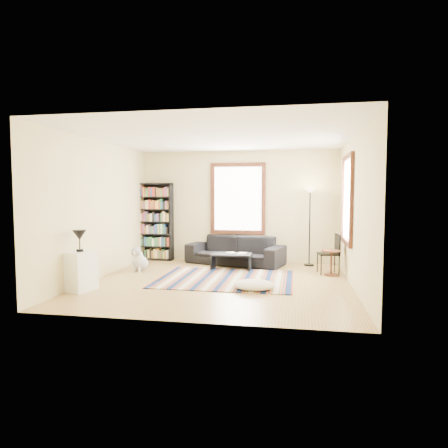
% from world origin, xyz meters
% --- Properties ---
extents(floor, '(5.00, 5.00, 0.10)m').
position_xyz_m(floor, '(0.00, 0.00, -0.05)').
color(floor, tan).
rests_on(floor, ground).
extents(ceiling, '(5.00, 5.00, 0.10)m').
position_xyz_m(ceiling, '(0.00, 0.00, 2.85)').
color(ceiling, white).
rests_on(ceiling, floor).
extents(wall_back, '(5.00, 0.10, 2.80)m').
position_xyz_m(wall_back, '(0.00, 2.55, 1.40)').
color(wall_back, beige).
rests_on(wall_back, floor).
extents(wall_front, '(5.00, 0.10, 2.80)m').
position_xyz_m(wall_front, '(0.00, -2.55, 1.40)').
color(wall_front, beige).
rests_on(wall_front, floor).
extents(wall_left, '(0.10, 5.00, 2.80)m').
position_xyz_m(wall_left, '(-2.55, 0.00, 1.40)').
color(wall_left, beige).
rests_on(wall_left, floor).
extents(wall_right, '(0.10, 5.00, 2.80)m').
position_xyz_m(wall_right, '(2.55, 0.00, 1.40)').
color(wall_right, beige).
rests_on(wall_right, floor).
extents(window_back, '(1.20, 0.06, 1.60)m').
position_xyz_m(window_back, '(0.00, 2.47, 1.60)').
color(window_back, white).
rests_on(window_back, wall_back).
extents(window_right, '(0.06, 1.20, 1.60)m').
position_xyz_m(window_right, '(2.47, 0.80, 1.60)').
color(window_right, white).
rests_on(window_right, wall_right).
extents(rug, '(2.69, 2.15, 0.02)m').
position_xyz_m(rug, '(0.07, 0.27, 0.01)').
color(rug, '#0D1F43').
rests_on(rug, floor).
extents(sofa, '(2.51, 1.52, 0.69)m').
position_xyz_m(sofa, '(-0.00, 2.05, 0.34)').
color(sofa, black).
rests_on(sofa, floor).
extents(bookshelf, '(0.90, 0.30, 2.00)m').
position_xyz_m(bookshelf, '(-2.14, 2.32, 1.00)').
color(bookshelf, black).
rests_on(bookshelf, floor).
extents(coffee_table, '(0.98, 0.67, 0.36)m').
position_xyz_m(coffee_table, '(0.02, 1.35, 0.18)').
color(coffee_table, black).
rests_on(coffee_table, floor).
extents(book_a, '(0.29, 0.27, 0.02)m').
position_xyz_m(book_a, '(-0.08, 1.35, 0.37)').
color(book_a, beige).
rests_on(book_a, coffee_table).
extents(book_b, '(0.21, 0.27, 0.02)m').
position_xyz_m(book_b, '(0.17, 1.40, 0.37)').
color(book_b, beige).
rests_on(book_b, coffee_table).
extents(floor_cushion, '(0.84, 0.69, 0.19)m').
position_xyz_m(floor_cushion, '(0.73, -0.54, 0.09)').
color(floor_cushion, beige).
rests_on(floor_cushion, floor).
extents(floor_lamp, '(0.33, 0.33, 1.86)m').
position_xyz_m(floor_lamp, '(1.78, 2.15, 0.93)').
color(floor_lamp, black).
rests_on(floor_lamp, floor).
extents(side_table, '(0.47, 0.47, 0.54)m').
position_xyz_m(side_table, '(2.20, 1.04, 0.27)').
color(side_table, '#491B12').
rests_on(side_table, floor).
extents(folding_chair, '(0.48, 0.46, 0.86)m').
position_xyz_m(folding_chair, '(2.15, 1.22, 0.43)').
color(folding_chair, black).
rests_on(folding_chair, floor).
extents(white_cabinet, '(0.49, 0.58, 0.70)m').
position_xyz_m(white_cabinet, '(-2.30, -1.12, 0.35)').
color(white_cabinet, white).
rests_on(white_cabinet, floor).
extents(table_lamp, '(0.32, 0.32, 0.38)m').
position_xyz_m(table_lamp, '(-2.30, -1.12, 0.89)').
color(table_lamp, black).
rests_on(table_lamp, white_cabinet).
extents(dog, '(0.45, 0.59, 0.55)m').
position_xyz_m(dog, '(-1.97, 0.82, 0.28)').
color(dog, silver).
rests_on(dog, floor).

